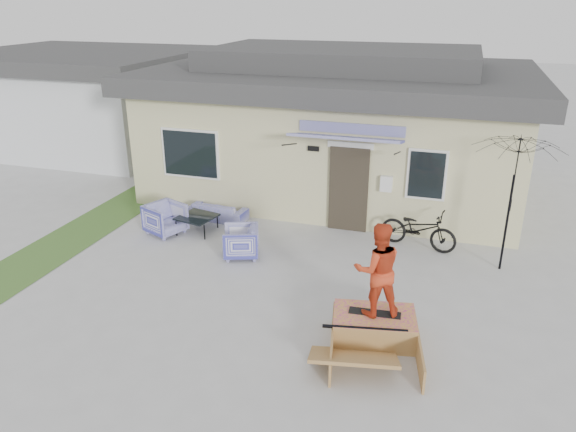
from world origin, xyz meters
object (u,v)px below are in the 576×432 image
(loveseat, at_px, (218,208))
(skate_ramp, at_px, (374,327))
(skater, at_px, (378,268))
(bicycle, at_px, (419,225))
(armchair_right, at_px, (241,240))
(armchair_left, at_px, (165,217))
(coffee_table, at_px, (197,224))
(patio_umbrella, at_px, (512,191))
(skateboard, at_px, (375,312))

(loveseat, xyz_separation_m, skate_ramp, (4.75, -4.15, -0.07))
(skate_ramp, distance_m, skater, 1.10)
(bicycle, bearing_deg, loveseat, 100.21)
(loveseat, xyz_separation_m, armchair_right, (1.40, -1.87, 0.09))
(armchair_left, distance_m, skate_ramp, 6.29)
(armchair_right, bearing_deg, bicycle, 94.49)
(coffee_table, bearing_deg, skater, -33.18)
(armchair_right, distance_m, coffee_table, 1.82)
(patio_umbrella, distance_m, skateboard, 4.17)
(patio_umbrella, xyz_separation_m, skater, (-2.17, -3.33, -0.43))
(skater, bearing_deg, skate_ramp, 78.65)
(patio_umbrella, distance_m, skate_ramp, 4.28)
(armchair_left, relative_size, patio_umbrella, 0.37)
(patio_umbrella, height_order, skateboard, patio_umbrella)
(loveseat, height_order, skate_ramp, loveseat)
(armchair_left, xyz_separation_m, skate_ramp, (5.57, -2.92, -0.19))
(coffee_table, xyz_separation_m, skateboard, (4.88, -3.19, 0.28))
(skateboard, bearing_deg, skate_ramp, -83.52)
(skateboard, bearing_deg, armchair_right, 141.75)
(loveseat, bearing_deg, skate_ramp, 142.64)
(loveseat, height_order, armchair_left, armchair_left)
(bicycle, relative_size, skate_ramp, 0.97)
(armchair_left, bearing_deg, bicycle, -57.49)
(loveseat, bearing_deg, coffee_table, 85.21)
(armchair_left, bearing_deg, skater, -94.55)
(skate_ramp, bearing_deg, skater, 90.00)
(coffee_table, bearing_deg, bicycle, 7.63)
(skate_ramp, xyz_separation_m, skater, (-0.01, 0.04, 1.10))
(armchair_right, relative_size, skateboard, 0.89)
(armchair_left, xyz_separation_m, coffee_table, (0.68, 0.32, -0.21))
(armchair_right, xyz_separation_m, skate_ramp, (3.34, -2.28, -0.16))
(loveseat, xyz_separation_m, armchair_left, (-0.82, -1.23, 0.12))
(armchair_right, relative_size, coffee_table, 0.93)
(loveseat, distance_m, bicycle, 5.13)
(bicycle, distance_m, skateboard, 3.91)
(armchair_left, xyz_separation_m, patio_umbrella, (7.73, 0.46, 1.33))
(patio_umbrella, xyz_separation_m, skate_ramp, (-2.16, -3.37, -1.52))
(loveseat, bearing_deg, patio_umbrella, 177.38)
(armchair_right, bearing_deg, skateboard, 36.61)
(armchair_left, distance_m, patio_umbrella, 7.85)
(patio_umbrella, bearing_deg, skateboard, -123.06)
(patio_umbrella, bearing_deg, loveseat, 173.59)
(bicycle, distance_m, skate_ramp, 3.97)
(loveseat, xyz_separation_m, skateboard, (4.74, -4.10, 0.18))
(skateboard, xyz_separation_m, skater, (0.00, 0.00, 0.84))
(loveseat, bearing_deg, armchair_left, 60.04)
(loveseat, relative_size, armchair_left, 1.84)
(coffee_table, distance_m, skater, 5.93)
(armchair_left, bearing_deg, loveseat, -10.98)
(bicycle, bearing_deg, skate_ramp, -172.79)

